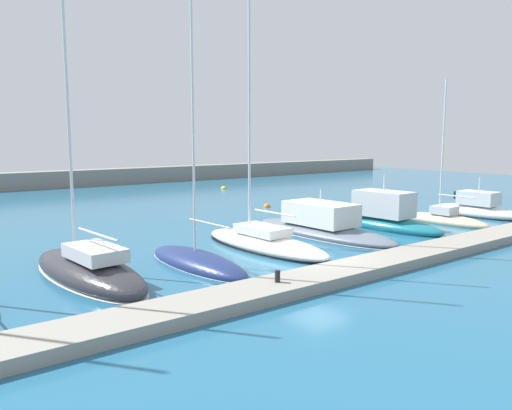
% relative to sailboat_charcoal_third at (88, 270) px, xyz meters
% --- Properties ---
extents(ground_plane, '(120.00, 120.00, 0.00)m').
position_rel_sailboat_charcoal_third_xyz_m(ground_plane, '(8.98, -3.90, -0.35)').
color(ground_plane, '#236084').
extents(dock_pier, '(42.26, 2.03, 0.42)m').
position_rel_sailboat_charcoal_third_xyz_m(dock_pier, '(8.98, -6.07, -0.14)').
color(dock_pier, gray).
rests_on(dock_pier, ground_plane).
extents(breakwater_seawall, '(108.00, 2.23, 1.86)m').
position_rel_sailboat_charcoal_third_xyz_m(breakwater_seawall, '(8.98, 38.66, 0.58)').
color(breakwater_seawall, gray).
rests_on(breakwater_seawall, ground_plane).
extents(sailboat_charcoal_third, '(3.32, 8.64, 16.26)m').
position_rel_sailboat_charcoal_third_xyz_m(sailboat_charcoal_third, '(0.00, 0.00, 0.00)').
color(sailboat_charcoal_third, '#2D2D33').
rests_on(sailboat_charcoal_third, ground_plane).
extents(sailboat_navy_fourth, '(2.32, 6.98, 13.04)m').
position_rel_sailboat_charcoal_third_xyz_m(sailboat_navy_fourth, '(4.49, -0.93, -0.20)').
color(sailboat_navy_fourth, navy).
rests_on(sailboat_navy_fourth, ground_plane).
extents(sailboat_ivory_fifth, '(2.96, 8.87, 14.67)m').
position_rel_sailboat_charcoal_third_xyz_m(sailboat_ivory_fifth, '(9.02, 0.07, -0.02)').
color(sailboat_ivory_fifth, silver).
rests_on(sailboat_ivory_fifth, ground_plane).
extents(motorboat_slate_sixth, '(3.48, 10.52, 2.89)m').
position_rel_sailboat_charcoal_third_xyz_m(motorboat_slate_sixth, '(13.91, 0.90, 0.17)').
color(motorboat_slate_sixth, slate).
rests_on(motorboat_slate_sixth, ground_plane).
extents(motorboat_teal_seventh, '(2.65, 7.44, 3.65)m').
position_rel_sailboat_charcoal_third_xyz_m(motorboat_teal_seventh, '(18.53, -0.16, 0.40)').
color(motorboat_teal_seventh, '#19707F').
rests_on(motorboat_teal_seventh, ground_plane).
extents(sailboat_sand_eighth, '(1.91, 6.14, 9.65)m').
position_rel_sailboat_charcoal_third_xyz_m(sailboat_sand_eighth, '(23.18, -1.24, -0.09)').
color(sailboat_sand_eighth, beige).
rests_on(sailboat_sand_eighth, ground_plane).
extents(motorboat_white_ninth, '(2.36, 6.79, 3.09)m').
position_rel_sailboat_charcoal_third_xyz_m(motorboat_white_ninth, '(27.72, -0.88, 0.13)').
color(motorboat_white_ninth, white).
rests_on(motorboat_white_ninth, ground_plane).
extents(mooring_buoy_orange, '(0.56, 0.56, 0.56)m').
position_rel_sailboat_charcoal_third_xyz_m(mooring_buoy_orange, '(18.56, 11.76, -0.35)').
color(mooring_buoy_orange, orange).
rests_on(mooring_buoy_orange, ground_plane).
extents(mooring_buoy_yellow, '(0.63, 0.63, 0.63)m').
position_rel_sailboat_charcoal_third_xyz_m(mooring_buoy_yellow, '(23.69, 25.79, -0.35)').
color(mooring_buoy_yellow, yellow).
rests_on(mooring_buoy_yellow, ground_plane).
extents(dock_bollard, '(0.20, 0.20, 0.44)m').
position_rel_sailboat_charcoal_third_xyz_m(dock_bollard, '(4.81, -6.07, 0.29)').
color(dock_bollard, black).
rests_on(dock_bollard, dock_pier).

